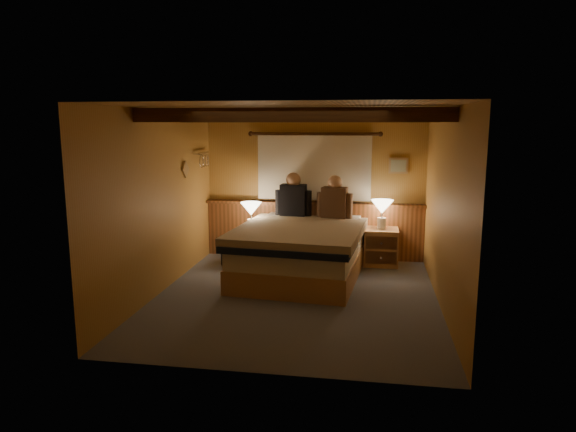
% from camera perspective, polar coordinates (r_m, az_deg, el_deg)
% --- Properties ---
extents(floor, '(4.20, 4.20, 0.00)m').
position_cam_1_polar(floor, '(6.74, 0.89, -8.96)').
color(floor, '#50545F').
rests_on(floor, ground).
extents(ceiling, '(4.20, 4.20, 0.00)m').
position_cam_1_polar(ceiling, '(6.36, 0.95, 11.91)').
color(ceiling, tan).
rests_on(ceiling, wall_back).
extents(wall_back, '(3.60, 0.00, 3.60)m').
position_cam_1_polar(wall_back, '(8.50, 2.94, 3.38)').
color(wall_back, '#B28540').
rests_on(wall_back, floor).
extents(wall_left, '(0.00, 4.20, 4.20)m').
position_cam_1_polar(wall_left, '(6.93, -13.99, 1.51)').
color(wall_left, '#B28540').
rests_on(wall_left, floor).
extents(wall_right, '(0.00, 4.20, 4.20)m').
position_cam_1_polar(wall_right, '(6.44, 16.98, 0.72)').
color(wall_right, '#B28540').
rests_on(wall_right, floor).
extents(wall_front, '(3.60, 0.00, 3.60)m').
position_cam_1_polar(wall_front, '(4.41, -2.98, -3.09)').
color(wall_front, '#B28540').
rests_on(wall_front, floor).
extents(wainscot, '(3.60, 0.23, 0.94)m').
position_cam_1_polar(wainscot, '(8.56, 2.85, -1.43)').
color(wainscot, brown).
rests_on(wainscot, wall_back).
extents(curtain_window, '(2.18, 0.09, 1.11)m').
position_cam_1_polar(curtain_window, '(8.40, 2.91, 5.50)').
color(curtain_window, '#492D12').
rests_on(curtain_window, wall_back).
extents(ceiling_beams, '(3.60, 1.65, 0.16)m').
position_cam_1_polar(ceiling_beams, '(6.51, 1.14, 11.08)').
color(ceiling_beams, '#492D12').
rests_on(ceiling_beams, ceiling).
extents(coat_rail, '(0.05, 0.55, 0.24)m').
position_cam_1_polar(coat_rail, '(8.32, -9.37, 6.34)').
color(coat_rail, silver).
rests_on(coat_rail, wall_left).
extents(framed_print, '(0.30, 0.04, 0.25)m').
position_cam_1_polar(framed_print, '(8.41, 12.17, 5.48)').
color(framed_print, '#A88554').
rests_on(framed_print, wall_back).
extents(bed, '(1.91, 2.38, 0.76)m').
position_cam_1_polar(bed, '(7.45, 1.42, -3.88)').
color(bed, '#A97D48').
rests_on(bed, floor).
extents(nightstand_left, '(0.55, 0.51, 0.56)m').
position_cam_1_polar(nightstand_left, '(8.24, -4.04, -3.37)').
color(nightstand_left, '#A97D48').
rests_on(nightstand_left, floor).
extents(nightstand_right, '(0.53, 0.48, 0.58)m').
position_cam_1_polar(nightstand_right, '(8.26, 10.29, -3.40)').
color(nightstand_right, '#A97D48').
rests_on(nightstand_right, floor).
extents(lamp_left, '(0.33, 0.33, 0.43)m').
position_cam_1_polar(lamp_left, '(8.12, -4.13, 0.62)').
color(lamp_left, silver).
rests_on(lamp_left, nightstand_left).
extents(lamp_right, '(0.35, 0.35, 0.45)m').
position_cam_1_polar(lamp_right, '(8.18, 10.41, 0.82)').
color(lamp_right, silver).
rests_on(lamp_right, nightstand_right).
extents(person_left, '(0.59, 0.25, 0.72)m').
position_cam_1_polar(person_left, '(8.19, 0.60, 2.02)').
color(person_left, black).
rests_on(person_left, bed).
extents(person_right, '(0.56, 0.29, 0.69)m').
position_cam_1_polar(person_right, '(8.03, 5.20, 1.73)').
color(person_right, '#492E1D').
rests_on(person_right, bed).
extents(duffel_bag, '(0.50, 0.31, 0.35)m').
position_cam_1_polar(duffel_bag, '(8.27, -5.56, -4.23)').
color(duffel_bag, black).
rests_on(duffel_bag, floor).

